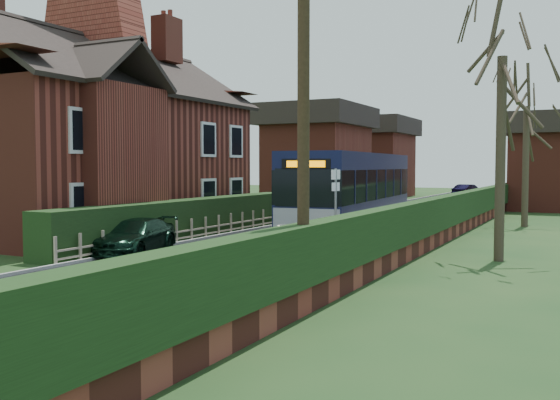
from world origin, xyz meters
The scene contains 18 objects.
ground centered at (0.00, 0.00, 0.00)m, with size 140.00×140.00×0.00m, color #2D441D.
road centered at (0.00, 10.00, 0.01)m, with size 6.00×100.00×0.02m, color black.
pavement centered at (4.25, 10.00, 0.07)m, with size 2.50×100.00×0.14m, color slate.
kerb_right centered at (3.05, 10.00, 0.07)m, with size 0.12×100.00×0.14m, color gray.
kerb_left centered at (-3.05, 10.00, 0.05)m, with size 0.12×100.00×0.10m, color gray.
front_hedge centered at (-3.90, 5.00, 0.80)m, with size 1.20×16.00×1.60m, color black.
picket_fence centered at (-3.15, 5.00, 0.45)m, with size 0.10×16.00×0.90m, color tan, non-canonical shape.
right_wall_hedge centered at (5.80, 10.00, 1.02)m, with size 0.60×50.00×1.80m.
brick_house centered at (-8.73, 4.78, 4.38)m, with size 9.30×14.60×10.30m.
bus centered at (1.53, 9.44, 1.75)m, with size 3.44×11.74×3.52m.
car_silver centered at (-1.50, 11.34, 0.69)m, with size 1.64×4.08×1.39m, color #BCBDC2.
car_green centered at (-2.90, 0.35, 0.58)m, with size 1.63×4.02×1.17m, color black.
car_distant centered at (0.53, 43.87, 0.63)m, with size 1.34×3.85×1.27m, color black.
bus_stop_sign centered at (3.20, 3.35, 1.91)m, with size 0.17×0.44×2.89m.
telegraph_pole centered at (5.80, -5.00, 3.61)m, with size 0.24×0.92×7.12m.
tree_right_near centered at (8.41, 4.04, 6.78)m, with size 4.20×4.20×9.07m.
tree_right_far centered at (8.05, 16.27, 6.28)m, with size 4.35×4.35×8.40m.
tree_house_side centered at (-12.60, 10.00, 7.63)m, with size 4.49×4.49×10.21m.
Camera 1 is at (10.98, -16.36, 2.97)m, focal length 40.00 mm.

